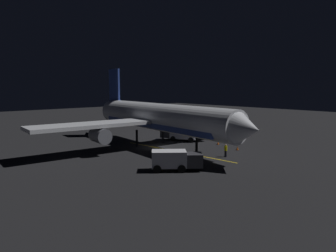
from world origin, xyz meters
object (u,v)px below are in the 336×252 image
at_px(traffic_cone_far, 191,162).
at_px(ground_crew_worker, 226,150).
at_px(traffic_cone_under_wing, 218,143).
at_px(traffic_cone_near_left, 237,148).
at_px(traffic_cone_near_right, 169,151).
at_px(airliner, 157,118).
at_px(baggage_truck, 175,160).
at_px(catering_truck, 181,134).

bearing_deg(traffic_cone_far, ground_crew_worker, 176.75).
bearing_deg(traffic_cone_far, traffic_cone_under_wing, -154.37).
bearing_deg(traffic_cone_under_wing, traffic_cone_near_left, 73.74).
height_order(traffic_cone_near_left, traffic_cone_near_right, same).
bearing_deg(airliner, traffic_cone_near_right, 70.34).
distance_m(ground_crew_worker, traffic_cone_near_right, 8.21).
height_order(airliner, baggage_truck, airliner).
distance_m(airliner, baggage_truck, 14.75).
height_order(ground_crew_worker, traffic_cone_near_left, ground_crew_worker).
relative_size(baggage_truck, catering_truck, 0.84).
bearing_deg(baggage_truck, traffic_cone_under_wing, -156.95).
bearing_deg(airliner, traffic_cone_near_left, 124.95).
distance_m(airliner, traffic_cone_under_wing, 10.86).
height_order(airliner, traffic_cone_under_wing, airliner).
relative_size(ground_crew_worker, traffic_cone_near_right, 3.16).
distance_m(baggage_truck, ground_crew_worker, 9.80).
xyz_separation_m(airliner, ground_crew_worker, (-2.15, 11.72, -3.64)).
distance_m(catering_truck, ground_crew_worker, 13.74).
height_order(baggage_truck, traffic_cone_far, baggage_truck).
height_order(airliner, traffic_cone_far, airliner).
height_order(ground_crew_worker, traffic_cone_under_wing, ground_crew_worker).
height_order(ground_crew_worker, traffic_cone_far, ground_crew_worker).
distance_m(airliner, ground_crew_worker, 12.46).
relative_size(catering_truck, traffic_cone_far, 12.18).
bearing_deg(baggage_truck, traffic_cone_near_left, -171.97).
relative_size(catering_truck, traffic_cone_near_right, 12.18).
bearing_deg(traffic_cone_near_right, airliner, -109.66).
relative_size(ground_crew_worker, traffic_cone_far, 3.16).
height_order(traffic_cone_under_wing, traffic_cone_far, same).
bearing_deg(traffic_cone_near_left, traffic_cone_under_wing, -106.26).
bearing_deg(traffic_cone_near_left, traffic_cone_near_right, -33.25).
bearing_deg(catering_truck, traffic_cone_near_left, 93.12).
xyz_separation_m(airliner, traffic_cone_near_right, (1.58, 4.43, -4.27)).
distance_m(catering_truck, traffic_cone_under_wing, 7.02).
bearing_deg(ground_crew_worker, traffic_cone_far, -3.25).
height_order(catering_truck, traffic_cone_far, catering_truck).
height_order(airliner, traffic_cone_near_left, airliner).
xyz_separation_m(airliner, baggage_truck, (7.64, 12.17, -3.34)).
distance_m(traffic_cone_near_right, traffic_cone_far, 7.38).
distance_m(traffic_cone_under_wing, traffic_cone_far, 13.95).
distance_m(airliner, traffic_cone_near_left, 13.04).
relative_size(airliner, traffic_cone_far, 70.31).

